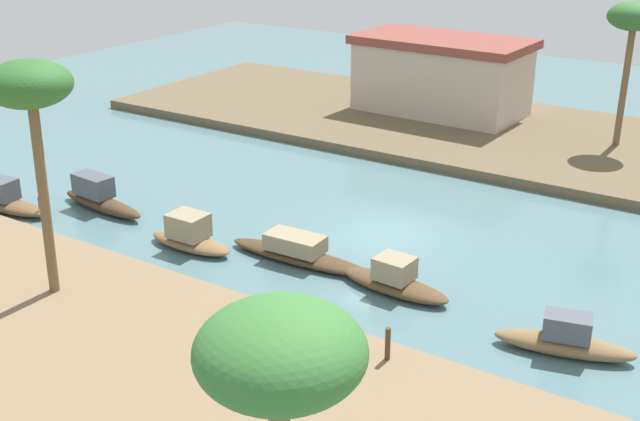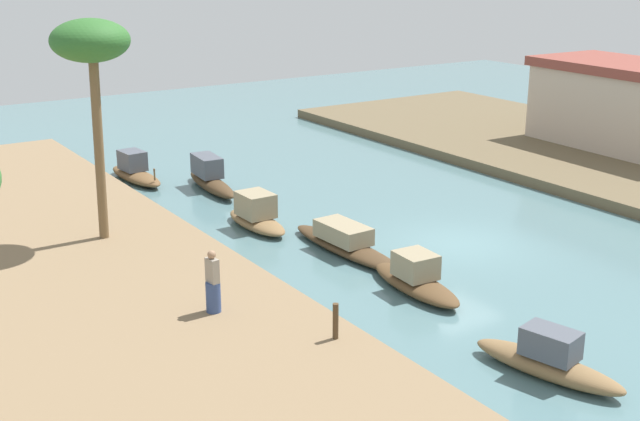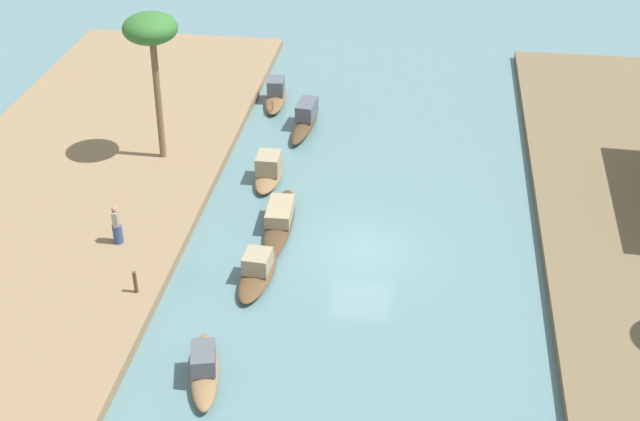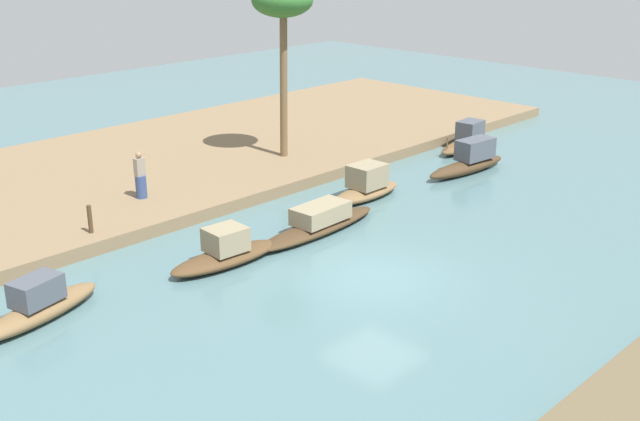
# 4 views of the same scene
# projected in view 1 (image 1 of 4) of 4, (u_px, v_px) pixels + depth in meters

# --- Properties ---
(river_water) EXTENTS (69.22, 69.22, 0.00)m
(river_water) POSITION_uv_depth(u_px,v_px,m) (386.00, 234.00, 29.25)
(river_water) COLOR slate
(river_water) RESTS_ON ground
(riverbank_left) EXTENTS (42.74, 12.37, 0.44)m
(riverbank_left) POSITION_uv_depth(u_px,v_px,m) (111.00, 418.00, 18.87)
(riverbank_left) COLOR #846B4C
(riverbank_left) RESTS_ON ground
(riverbank_right) EXTENTS (42.74, 12.37, 0.44)m
(riverbank_right) POSITION_uv_depth(u_px,v_px,m) (518.00, 138.00, 39.45)
(riverbank_right) COLOR brown
(riverbank_right) RESTS_ON ground
(sampan_downstream_large) EXTENTS (3.30, 1.16, 1.27)m
(sampan_downstream_large) POSITION_uv_depth(u_px,v_px,m) (190.00, 236.00, 27.91)
(sampan_downstream_large) COLOR brown
(sampan_downstream_large) RESTS_ON river_water
(sampan_open_hull) EXTENTS (3.80, 1.78, 1.16)m
(sampan_open_hull) POSITION_uv_depth(u_px,v_px,m) (565.00, 340.00, 21.70)
(sampan_open_hull) COLOR brown
(sampan_open_hull) RESTS_ON river_water
(sampan_with_red_awning) EXTENTS (5.35, 1.28, 0.94)m
(sampan_with_red_awning) POSITION_uv_depth(u_px,v_px,m) (298.00, 252.00, 27.01)
(sampan_with_red_awning) COLOR #47331E
(sampan_with_red_awning) RESTS_ON river_water
(sampan_foreground) EXTENTS (4.38, 1.26, 1.33)m
(sampan_foreground) POSITION_uv_depth(u_px,v_px,m) (99.00, 197.00, 31.26)
(sampan_foreground) COLOR #47331E
(sampan_foreground) RESTS_ON river_water
(sampan_midstream) EXTENTS (3.93, 1.37, 1.26)m
(sampan_midstream) POSITION_uv_depth(u_px,v_px,m) (6.00, 201.00, 31.15)
(sampan_midstream) COLOR brown
(sampan_midstream) RESTS_ON river_water
(sampan_upstream_small) EXTENTS (3.75, 1.37, 1.15)m
(sampan_upstream_small) POSITION_uv_depth(u_px,v_px,m) (395.00, 281.00, 24.98)
(sampan_upstream_small) COLOR brown
(sampan_upstream_small) RESTS_ON river_water
(person_on_near_bank) EXTENTS (0.43, 0.43, 1.65)m
(person_on_near_bank) POSITION_uv_depth(u_px,v_px,m) (252.00, 332.00, 20.71)
(person_on_near_bank) COLOR #33477A
(person_on_near_bank) RESTS_ON riverbank_left
(mooring_post) EXTENTS (0.14, 0.14, 0.90)m
(mooring_post) POSITION_uv_depth(u_px,v_px,m) (388.00, 344.00, 20.62)
(mooring_post) COLOR #4C3823
(mooring_post) RESTS_ON riverbank_left
(palm_tree_left_near) EXTENTS (2.39, 2.39, 6.89)m
(palm_tree_left_near) POSITION_uv_depth(u_px,v_px,m) (29.00, 92.00, 22.08)
(palm_tree_left_near) COLOR brown
(palm_tree_left_near) RESTS_ON riverbank_left
(palm_tree_left_far) EXTENTS (2.20, 2.20, 6.52)m
(palm_tree_left_far) POSITION_uv_depth(u_px,v_px,m) (281.00, 367.00, 10.13)
(palm_tree_left_far) COLOR #7F6647
(palm_tree_left_far) RESTS_ON riverbank_left
(palm_tree_right_tall) EXTENTS (2.31, 2.31, 6.47)m
(palm_tree_right_tall) POSITION_uv_depth(u_px,v_px,m) (633.00, 21.00, 35.68)
(palm_tree_right_tall) COLOR brown
(palm_tree_right_tall) RESTS_ON riverbank_right
(riverside_building) EXTENTS (9.03, 5.08, 3.90)m
(riverside_building) POSITION_uv_depth(u_px,v_px,m) (441.00, 75.00, 42.40)
(riverside_building) COLOR #C6B29E
(riverside_building) RESTS_ON riverbank_right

